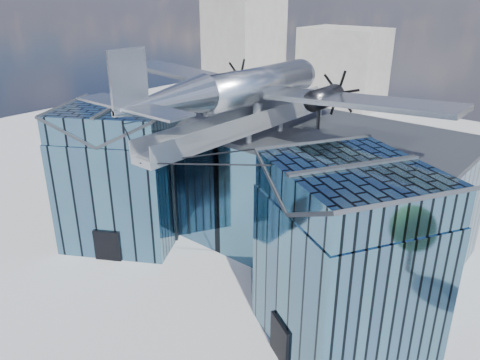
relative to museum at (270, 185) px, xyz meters
The scene contains 5 objects.
ground_plane 8.03m from the museum, 90.00° to the right, with size 120.00×120.00×0.00m, color gray.
museum is the anchor object (origin of this frame).
bg_towers 44.92m from the museum, 88.14° to the left, with size 77.00×24.50×26.00m.
tree_plaza_w 22.25m from the museum, 169.41° to the right, with size 3.40×3.40×4.96m.
tree_side_w 27.70m from the museum, 169.14° to the left, with size 4.54×4.54×5.66m.
Camera 1 is at (20.66, -22.79, 20.52)m, focal length 35.00 mm.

